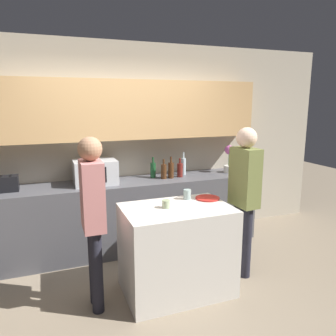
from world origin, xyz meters
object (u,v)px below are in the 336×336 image
object	(u,v)px
cup_0	(187,194)
bottle_4	(183,166)
person_left	(244,189)
person_center	(93,210)
plate_on_island	(207,198)
cup_1	(166,204)
bottle_3	(180,170)
toaster	(6,184)
bottle_0	(153,170)
microwave	(95,172)
bottle_2	(171,170)
bottle_1	(164,171)
potted_plant	(229,159)

from	to	relation	value
cup_0	bottle_4	bearing A→B (deg)	68.78
person_left	person_center	distance (m)	1.63
plate_on_island	cup_1	world-z (taller)	cup_1
bottle_3	cup_0	bearing A→B (deg)	-108.19
toaster	plate_on_island	bearing A→B (deg)	-26.62
cup_1	bottle_0	bearing A→B (deg)	77.60
microwave	person_center	xyz separation A→B (m)	(-0.20, -1.16, -0.10)
bottle_4	cup_1	xyz separation A→B (m)	(-0.73, -1.25, -0.10)
cup_0	person_center	bearing A→B (deg)	-168.52
microwave	person_left	distance (m)	1.82
microwave	bottle_2	size ratio (longest dim) A/B	1.77
bottle_1	bottle_3	bearing A→B (deg)	5.51
microwave	bottle_1	world-z (taller)	microwave
person_left	cup_0	bearing A→B (deg)	71.07
bottle_3	bottle_4	bearing A→B (deg)	49.34
potted_plant	cup_0	world-z (taller)	potted_plant
bottle_1	plate_on_island	bearing A→B (deg)	-81.63
microwave	potted_plant	size ratio (longest dim) A/B	1.32
person_center	cup_1	bearing A→B (deg)	91.74
bottle_3	bottle_4	world-z (taller)	bottle_4
toaster	person_left	bearing A→B (deg)	-24.54
bottle_2	bottle_3	size ratio (longest dim) A/B	1.14
bottle_3	bottle_2	bearing A→B (deg)	-170.39
cup_0	person_left	world-z (taller)	person_left
plate_on_island	cup_0	size ratio (longest dim) A/B	2.47
bottle_1	bottle_2	bearing A→B (deg)	-0.09
microwave	plate_on_island	world-z (taller)	microwave
toaster	person_center	bearing A→B (deg)	-55.19
toaster	bottle_3	xyz separation A→B (m)	(2.14, -0.02, 0.01)
potted_plant	plate_on_island	size ratio (longest dim) A/B	1.52
bottle_3	plate_on_island	world-z (taller)	bottle_3
toaster	bottle_2	xyz separation A→B (m)	(2.00, -0.04, 0.02)
microwave	person_left	bearing A→B (deg)	-37.78
microwave	bottle_0	world-z (taller)	microwave
potted_plant	person_center	distance (m)	2.41
microwave	bottle_4	distance (m)	1.24
plate_on_island	person_center	world-z (taller)	person_center
bottle_3	potted_plant	bearing A→B (deg)	1.31
potted_plant	plate_on_island	world-z (taller)	potted_plant
potted_plant	bottle_2	bearing A→B (deg)	-177.41
plate_on_island	person_center	xyz separation A→B (m)	(-1.23, -0.14, 0.06)
toaster	bottle_4	size ratio (longest dim) A/B	0.81
microwave	plate_on_island	distance (m)	1.46
plate_on_island	cup_0	xyz separation A→B (m)	(-0.21, 0.07, 0.05)
microwave	person_left	size ratio (longest dim) A/B	0.31
cup_1	cup_0	bearing A→B (deg)	31.89
microwave	person_center	world-z (taller)	person_center
person_left	bottle_4	bearing A→B (deg)	5.02
microwave	plate_on_island	size ratio (longest dim) A/B	2.00
bottle_1	bottle_3	size ratio (longest dim) A/B	1.03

